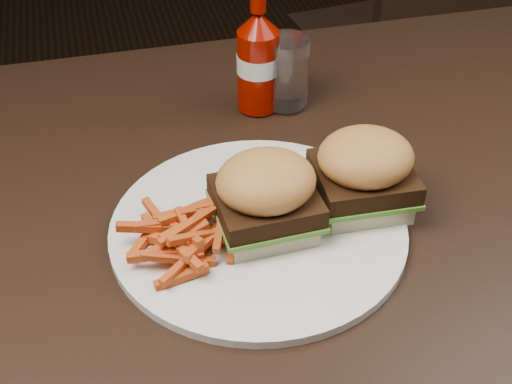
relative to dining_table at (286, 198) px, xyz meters
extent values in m
cube|color=black|center=(0.00, 0.00, 0.00)|extent=(1.20, 0.80, 0.04)
cube|color=black|center=(0.59, 0.88, -0.30)|extent=(0.52, 0.52, 0.04)
cylinder|color=white|center=(-0.05, -0.07, 0.03)|extent=(0.33, 0.33, 0.01)
cube|color=beige|center=(-0.05, -0.08, 0.04)|extent=(0.10, 0.09, 0.02)
cube|color=beige|center=(0.07, -0.07, 0.04)|extent=(0.10, 0.10, 0.02)
cylinder|color=#820A00|center=(0.01, 0.18, 0.08)|extent=(0.06, 0.06, 0.11)
cylinder|color=white|center=(0.05, 0.18, 0.08)|extent=(0.07, 0.07, 0.10)
camera|label=1|loc=(-0.21, -0.65, 0.56)|focal=50.00mm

